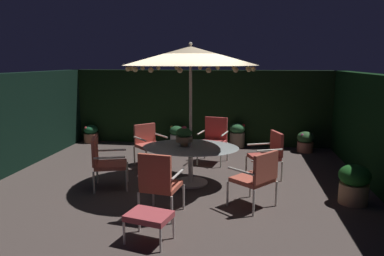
{
  "coord_description": "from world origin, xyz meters",
  "views": [
    {
      "loc": [
        1.21,
        -6.61,
        2.36
      ],
      "look_at": [
        0.22,
        0.26,
        1.07
      ],
      "focal_mm": 33.56,
      "sensor_mm": 36.0,
      "label": 1
    }
  ],
  "objects_px": {
    "patio_dining_table": "(191,153)",
    "potted_plant_left_near": "(91,134)",
    "potted_plant_right_near": "(177,135)",
    "patio_chair_northeast": "(105,160)",
    "patio_chair_north": "(149,141)",
    "patio_chair_south": "(269,152)",
    "ottoman_footrest": "(149,217)",
    "potted_plant_back_left": "(237,135)",
    "potted_plant_front_corner": "(305,141)",
    "patio_umbrella": "(191,56)",
    "centerpiece_planter": "(184,135)",
    "patio_chair_southwest": "(214,137)",
    "patio_chair_southeast": "(257,175)",
    "potted_plant_back_center": "(354,183)",
    "patio_chair_east": "(159,181)"
  },
  "relations": [
    {
      "from": "patio_chair_east",
      "to": "potted_plant_back_left",
      "type": "xyz_separation_m",
      "value": [
        1.09,
        4.78,
        -0.23
      ]
    },
    {
      "from": "potted_plant_left_near",
      "to": "potted_plant_right_near",
      "type": "bearing_deg",
      "value": -1.95
    },
    {
      "from": "patio_dining_table",
      "to": "patio_chair_south",
      "type": "height_order",
      "value": "patio_chair_south"
    },
    {
      "from": "potted_plant_back_left",
      "to": "patio_chair_southeast",
      "type": "bearing_deg",
      "value": -84.58
    },
    {
      "from": "potted_plant_back_center",
      "to": "patio_chair_northeast",
      "type": "bearing_deg",
      "value": 178.2
    },
    {
      "from": "patio_chair_north",
      "to": "patio_chair_southwest",
      "type": "bearing_deg",
      "value": 17.36
    },
    {
      "from": "patio_dining_table",
      "to": "patio_chair_southwest",
      "type": "xyz_separation_m",
      "value": [
        0.32,
        1.6,
        -0.01
      ]
    },
    {
      "from": "patio_dining_table",
      "to": "patio_umbrella",
      "type": "xyz_separation_m",
      "value": [
        -0.0,
        0.0,
        1.85
      ]
    },
    {
      "from": "centerpiece_planter",
      "to": "potted_plant_front_corner",
      "type": "xyz_separation_m",
      "value": [
        2.77,
        2.9,
        -0.68
      ]
    },
    {
      "from": "patio_chair_northeast",
      "to": "patio_chair_north",
      "type": "bearing_deg",
      "value": 75.63
    },
    {
      "from": "centerpiece_planter",
      "to": "patio_chair_south",
      "type": "xyz_separation_m",
      "value": [
        1.65,
        0.55,
        -0.42
      ]
    },
    {
      "from": "patio_chair_southwest",
      "to": "potted_plant_right_near",
      "type": "height_order",
      "value": "patio_chair_southwest"
    },
    {
      "from": "potted_plant_front_corner",
      "to": "potted_plant_right_near",
      "type": "bearing_deg",
      "value": 177.16
    },
    {
      "from": "potted_plant_left_near",
      "to": "patio_umbrella",
      "type": "bearing_deg",
      "value": -42.55
    },
    {
      "from": "patio_chair_north",
      "to": "patio_chair_northeast",
      "type": "bearing_deg",
      "value": -104.37
    },
    {
      "from": "patio_chair_south",
      "to": "potted_plant_right_near",
      "type": "relative_size",
      "value": 1.64
    },
    {
      "from": "patio_umbrella",
      "to": "centerpiece_planter",
      "type": "bearing_deg",
      "value": 178.78
    },
    {
      "from": "patio_chair_northeast",
      "to": "patio_dining_table",
      "type": "bearing_deg",
      "value": 16.89
    },
    {
      "from": "patio_chair_north",
      "to": "patio_chair_east",
      "type": "relative_size",
      "value": 0.91
    },
    {
      "from": "patio_chair_north",
      "to": "potted_plant_back_center",
      "type": "relative_size",
      "value": 1.39
    },
    {
      "from": "patio_chair_south",
      "to": "ottoman_footrest",
      "type": "bearing_deg",
      "value": -120.61
    },
    {
      "from": "centerpiece_planter",
      "to": "patio_chair_southeast",
      "type": "bearing_deg",
      "value": -37.39
    },
    {
      "from": "potted_plant_back_center",
      "to": "centerpiece_planter",
      "type": "bearing_deg",
      "value": 168.35
    },
    {
      "from": "patio_chair_east",
      "to": "potted_plant_right_near",
      "type": "bearing_deg",
      "value": 97.33
    },
    {
      "from": "patio_chair_northeast",
      "to": "patio_chair_southwest",
      "type": "bearing_deg",
      "value": 47.75
    },
    {
      "from": "patio_umbrella",
      "to": "potted_plant_back_center",
      "type": "distance_m",
      "value": 3.61
    },
    {
      "from": "patio_chair_northeast",
      "to": "ottoman_footrest",
      "type": "relative_size",
      "value": 1.5
    },
    {
      "from": "patio_chair_northeast",
      "to": "potted_plant_back_left",
      "type": "relative_size",
      "value": 1.44
    },
    {
      "from": "patio_dining_table",
      "to": "potted_plant_left_near",
      "type": "height_order",
      "value": "patio_dining_table"
    },
    {
      "from": "patio_chair_southwest",
      "to": "potted_plant_back_center",
      "type": "xyz_separation_m",
      "value": [
        2.54,
        -2.22,
        -0.25
      ]
    },
    {
      "from": "patio_chair_north",
      "to": "potted_plant_back_center",
      "type": "xyz_separation_m",
      "value": [
        4.01,
        -1.76,
        -0.2
      ]
    },
    {
      "from": "patio_chair_southwest",
      "to": "potted_plant_back_center",
      "type": "distance_m",
      "value": 3.38
    },
    {
      "from": "patio_chair_east",
      "to": "ottoman_footrest",
      "type": "distance_m",
      "value": 0.8
    },
    {
      "from": "patio_chair_south",
      "to": "patio_chair_southwest",
      "type": "bearing_deg",
      "value": 138.87
    },
    {
      "from": "potted_plant_back_center",
      "to": "potted_plant_back_left",
      "type": "distance_m",
      "value": 4.28
    },
    {
      "from": "patio_chair_north",
      "to": "potted_plant_back_left",
      "type": "bearing_deg",
      "value": 45.48
    },
    {
      "from": "centerpiece_planter",
      "to": "potted_plant_back_left",
      "type": "height_order",
      "value": "centerpiece_planter"
    },
    {
      "from": "potted_plant_back_center",
      "to": "potted_plant_front_corner",
      "type": "distance_m",
      "value": 3.52
    },
    {
      "from": "patio_chair_southeast",
      "to": "potted_plant_back_center",
      "type": "bearing_deg",
      "value": 14.83
    },
    {
      "from": "patio_umbrella",
      "to": "potted_plant_back_left",
      "type": "bearing_deg",
      "value": 75.09
    },
    {
      "from": "patio_chair_southeast",
      "to": "potted_plant_right_near",
      "type": "height_order",
      "value": "patio_chair_southeast"
    },
    {
      "from": "potted_plant_left_near",
      "to": "ottoman_footrest",
      "type": "bearing_deg",
      "value": -59.65
    },
    {
      "from": "patio_chair_southwest",
      "to": "potted_plant_back_left",
      "type": "relative_size",
      "value": 1.54
    },
    {
      "from": "centerpiece_planter",
      "to": "patio_chair_north",
      "type": "bearing_deg",
      "value": 131.91
    },
    {
      "from": "patio_umbrella",
      "to": "ottoman_footrest",
      "type": "bearing_deg",
      "value": -94.93
    },
    {
      "from": "potted_plant_back_left",
      "to": "potted_plant_front_corner",
      "type": "relative_size",
      "value": 1.26
    },
    {
      "from": "patio_umbrella",
      "to": "patio_chair_east",
      "type": "relative_size",
      "value": 2.63
    },
    {
      "from": "patio_chair_east",
      "to": "patio_chair_southeast",
      "type": "distance_m",
      "value": 1.6
    },
    {
      "from": "centerpiece_planter",
      "to": "patio_chair_northeast",
      "type": "distance_m",
      "value": 1.57
    },
    {
      "from": "patio_chair_east",
      "to": "potted_plant_right_near",
      "type": "relative_size",
      "value": 1.77
    }
  ]
}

